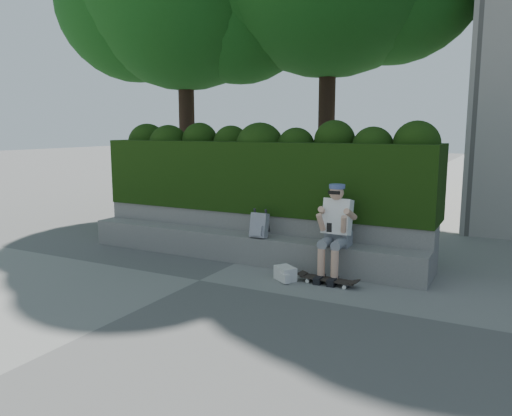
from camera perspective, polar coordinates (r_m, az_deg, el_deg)
The scene contains 8 objects.
ground at distance 7.34m, azimuth -6.47°, elevation -8.22°, with size 80.00×80.00×0.00m, color slate.
bench_ledge at distance 8.31m, azimuth -1.65°, elevation -4.49°, with size 6.00×0.45×0.45m, color gray.
planter_wall at distance 8.68m, azimuth -0.11°, elevation -2.88°, with size 6.00×0.50×0.75m, color gray.
hedge at distance 8.73m, azimuth 0.57°, elevation 3.67°, with size 6.00×1.00×1.20m, color black.
person at distance 7.36m, azimuth 9.11°, elevation -2.18°, with size 0.40×0.76×1.38m.
skateboard at distance 7.17m, azimuth 8.21°, elevation -8.11°, with size 0.80×0.23×0.08m.
backpack_plaid at distance 7.95m, azimuth 0.38°, elevation -1.99°, with size 0.27×0.14×0.39m, color #B5B4B9.
backpack_ground at distance 7.29m, azimuth 3.36°, elevation -7.47°, with size 0.31×0.22×0.20m, color beige.
Camera 1 is at (3.96, -5.78, 2.19)m, focal length 35.00 mm.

